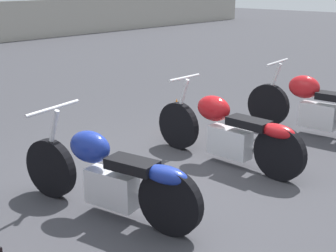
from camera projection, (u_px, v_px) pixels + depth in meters
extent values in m
plane|color=#38383D|center=(182.00, 185.00, 5.22)|extent=(60.00, 60.00, 0.00)
cylinder|color=black|center=(51.00, 168.00, 4.88)|extent=(0.21, 0.64, 0.63)
cylinder|color=black|center=(170.00, 202.00, 4.13)|extent=(0.21, 0.64, 0.63)
cube|color=silver|center=(112.00, 188.00, 4.48)|extent=(0.29, 0.56, 0.35)
ellipsoid|color=navy|center=(90.00, 147.00, 4.49)|extent=(0.34, 0.49, 0.31)
cube|color=black|center=(132.00, 165.00, 4.26)|extent=(0.32, 0.52, 0.10)
ellipsoid|color=navy|center=(165.00, 175.00, 4.08)|extent=(0.27, 0.47, 0.16)
cylinder|color=silver|center=(53.00, 108.00, 4.63)|extent=(0.70, 0.16, 0.04)
cylinder|color=silver|center=(52.00, 139.00, 4.75)|extent=(0.09, 0.26, 0.65)
cylinder|color=silver|center=(132.00, 193.00, 4.52)|extent=(0.20, 0.74, 0.07)
cylinder|color=black|center=(178.00, 126.00, 6.30)|extent=(0.11, 0.64, 0.64)
cylinder|color=black|center=(280.00, 153.00, 5.29)|extent=(0.11, 0.64, 0.64)
cube|color=silver|center=(230.00, 142.00, 5.75)|extent=(0.21, 0.56, 0.35)
ellipsoid|color=#AD1419|center=(214.00, 108.00, 5.81)|extent=(0.28, 0.47, 0.32)
cube|color=black|center=(249.00, 123.00, 5.49)|extent=(0.25, 0.52, 0.10)
ellipsoid|color=#AD1419|center=(277.00, 131.00, 5.24)|extent=(0.21, 0.44, 0.16)
cylinder|color=silver|center=(184.00, 78.00, 6.03)|extent=(0.56, 0.05, 0.04)
cylinder|color=silver|center=(181.00, 102.00, 6.17)|extent=(0.05, 0.25, 0.65)
cylinder|color=silver|center=(245.00, 147.00, 5.75)|extent=(0.08, 0.57, 0.07)
cylinder|color=black|center=(268.00, 105.00, 7.28)|extent=(0.16, 0.67, 0.66)
cube|color=silver|center=(318.00, 116.00, 6.83)|extent=(0.24, 0.53, 0.36)
ellipsoid|color=red|center=(304.00, 87.00, 6.85)|extent=(0.33, 0.49, 0.34)
cylinder|color=silver|center=(277.00, 62.00, 7.02)|extent=(0.71, 0.10, 0.04)
cylinder|color=silver|center=(273.00, 84.00, 7.15)|extent=(0.07, 0.26, 0.66)
cylinder|color=silver|center=(330.00, 120.00, 6.86)|extent=(0.12, 0.58, 0.07)
cone|color=orange|center=(177.00, 116.00, 6.91)|extent=(0.35, 0.35, 0.54)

